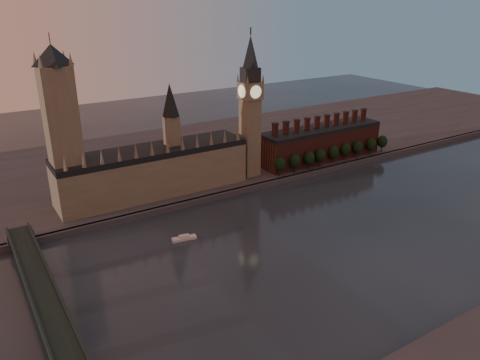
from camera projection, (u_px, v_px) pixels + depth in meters
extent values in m
plane|color=black|center=(340.00, 242.00, 266.75)|extent=(900.00, 900.00, 0.00)
cube|color=#45454A|center=(253.00, 188.00, 336.98)|extent=(900.00, 4.00, 4.00)
cube|color=#45454A|center=(196.00, 154.00, 407.95)|extent=(900.00, 180.00, 4.00)
cube|color=#81755B|center=(154.00, 173.00, 318.71)|extent=(130.00, 30.00, 28.00)
cube|color=black|center=(152.00, 151.00, 312.85)|extent=(130.00, 30.00, 4.00)
cube|color=#81755B|center=(172.00, 133.00, 316.61)|extent=(9.00, 9.00, 24.00)
cone|color=black|center=(170.00, 100.00, 308.20)|extent=(12.00, 12.00, 22.00)
cone|color=#81755B|center=(65.00, 163.00, 270.08)|extent=(2.60, 2.60, 10.00)
cone|color=#81755B|center=(83.00, 159.00, 275.39)|extent=(2.60, 2.60, 10.00)
cone|color=#81755B|center=(102.00, 156.00, 280.69)|extent=(2.60, 2.60, 10.00)
cone|color=#81755B|center=(119.00, 153.00, 285.99)|extent=(2.60, 2.60, 10.00)
cone|color=#81755B|center=(136.00, 150.00, 291.30)|extent=(2.60, 2.60, 10.00)
cone|color=#81755B|center=(152.00, 148.00, 296.60)|extent=(2.60, 2.60, 10.00)
cone|color=#81755B|center=(167.00, 145.00, 301.91)|extent=(2.60, 2.60, 10.00)
cone|color=#81755B|center=(183.00, 142.00, 307.21)|extent=(2.60, 2.60, 10.00)
cone|color=#81755B|center=(197.00, 140.00, 312.51)|extent=(2.60, 2.60, 10.00)
cone|color=#81755B|center=(211.00, 138.00, 317.82)|extent=(2.60, 2.60, 10.00)
cone|color=#81755B|center=(225.00, 135.00, 323.12)|extent=(2.60, 2.60, 10.00)
cone|color=#81755B|center=(238.00, 133.00, 328.43)|extent=(2.60, 2.60, 10.00)
cube|color=#81755B|center=(64.00, 142.00, 280.17)|extent=(18.00, 18.00, 90.00)
cone|color=black|center=(52.00, 55.00, 261.52)|extent=(24.00, 24.00, 12.00)
cylinder|color=#232326|center=(50.00, 44.00, 259.33)|extent=(0.50, 0.50, 12.00)
cone|color=#81755B|center=(40.00, 61.00, 251.99)|extent=(3.00, 3.00, 8.00)
cone|color=#81755B|center=(70.00, 59.00, 259.90)|extent=(3.00, 3.00, 8.00)
cone|color=#81755B|center=(34.00, 58.00, 264.61)|extent=(3.00, 3.00, 8.00)
cone|color=#81755B|center=(64.00, 56.00, 272.52)|extent=(3.00, 3.00, 8.00)
cube|color=#81755B|center=(250.00, 138.00, 346.36)|extent=(12.00, 12.00, 58.00)
cube|color=#81755B|center=(250.00, 90.00, 333.56)|extent=(14.00, 14.00, 12.00)
cube|color=#232326|center=(250.00, 75.00, 329.54)|extent=(11.00, 11.00, 10.00)
cone|color=black|center=(251.00, 51.00, 323.68)|extent=(13.00, 13.00, 22.00)
cylinder|color=#232326|center=(251.00, 31.00, 318.75)|extent=(1.00, 1.00, 5.00)
cylinder|color=beige|center=(256.00, 92.00, 327.88)|extent=(9.00, 0.50, 9.00)
cylinder|color=beige|center=(245.00, 89.00, 339.24)|extent=(9.00, 0.50, 9.00)
cylinder|color=beige|center=(242.00, 91.00, 330.00)|extent=(0.50, 9.00, 9.00)
cylinder|color=beige|center=(259.00, 89.00, 337.12)|extent=(0.50, 9.00, 9.00)
cone|color=#81755B|center=(248.00, 80.00, 321.93)|extent=(2.00, 2.00, 6.00)
cone|color=#81755B|center=(263.00, 78.00, 328.35)|extent=(2.00, 2.00, 6.00)
cone|color=#81755B|center=(238.00, 77.00, 332.18)|extent=(2.00, 2.00, 6.00)
cone|color=#81755B|center=(253.00, 76.00, 338.61)|extent=(2.00, 2.00, 6.00)
cube|color=#562521|center=(320.00, 145.00, 387.19)|extent=(110.00, 25.00, 24.00)
cube|color=black|center=(321.00, 129.00, 382.25)|extent=(110.00, 25.00, 3.00)
cube|color=#562521|center=(275.00, 130.00, 356.82)|extent=(3.50, 3.50, 9.00)
cube|color=#232326|center=(275.00, 124.00, 354.99)|extent=(4.20, 4.20, 1.00)
cube|color=#562521|center=(286.00, 128.00, 361.98)|extent=(3.50, 3.50, 9.00)
cube|color=#232326|center=(286.00, 122.00, 360.15)|extent=(4.20, 4.20, 1.00)
cube|color=#562521|center=(297.00, 126.00, 367.14)|extent=(3.50, 3.50, 9.00)
cube|color=#232326|center=(297.00, 120.00, 365.32)|extent=(4.20, 4.20, 1.00)
cube|color=#562521|center=(307.00, 124.00, 372.31)|extent=(3.50, 3.50, 9.00)
cube|color=#232326|center=(307.00, 118.00, 370.48)|extent=(4.20, 4.20, 1.00)
cube|color=#562521|center=(317.00, 123.00, 377.47)|extent=(3.50, 3.50, 9.00)
cube|color=#232326|center=(317.00, 117.00, 375.64)|extent=(4.20, 4.20, 1.00)
cube|color=#562521|center=(327.00, 121.00, 382.64)|extent=(3.50, 3.50, 9.00)
cube|color=#232326|center=(327.00, 115.00, 380.81)|extent=(4.20, 4.20, 1.00)
cube|color=#562521|center=(336.00, 119.00, 387.80)|extent=(3.50, 3.50, 9.00)
cube|color=#232326|center=(337.00, 113.00, 385.97)|extent=(4.20, 4.20, 1.00)
cube|color=#562521|center=(345.00, 118.00, 392.97)|extent=(3.50, 3.50, 9.00)
cube|color=#232326|center=(346.00, 112.00, 391.14)|extent=(4.20, 4.20, 1.00)
cube|color=#562521|center=(354.00, 116.00, 398.13)|extent=(3.50, 3.50, 9.00)
cube|color=#232326|center=(355.00, 110.00, 396.30)|extent=(4.20, 4.20, 1.00)
cube|color=#562521|center=(363.00, 115.00, 403.29)|extent=(3.50, 3.50, 9.00)
cube|color=#232326|center=(364.00, 109.00, 401.46)|extent=(4.20, 4.20, 1.00)
cylinder|color=black|center=(280.00, 172.00, 352.73)|extent=(0.80, 0.80, 6.00)
ellipsoid|color=black|center=(280.00, 164.00, 350.35)|extent=(8.60, 8.60, 10.75)
cylinder|color=black|center=(294.00, 169.00, 359.08)|extent=(0.80, 0.80, 6.00)
ellipsoid|color=black|center=(295.00, 161.00, 356.70)|extent=(8.60, 8.60, 10.75)
cylinder|color=black|center=(309.00, 166.00, 365.33)|extent=(0.80, 0.80, 6.00)
ellipsoid|color=black|center=(309.00, 158.00, 362.95)|extent=(8.60, 8.60, 10.75)
cylinder|color=black|center=(320.00, 163.00, 371.26)|extent=(0.80, 0.80, 6.00)
ellipsoid|color=black|center=(320.00, 155.00, 368.88)|extent=(8.60, 8.60, 10.75)
cylinder|color=black|center=(333.00, 160.00, 379.17)|extent=(0.80, 0.80, 6.00)
ellipsoid|color=black|center=(333.00, 152.00, 376.80)|extent=(8.60, 8.60, 10.75)
cylinder|color=black|center=(344.00, 157.00, 386.03)|extent=(0.80, 0.80, 6.00)
ellipsoid|color=black|center=(345.00, 149.00, 383.65)|extent=(8.60, 8.60, 10.75)
cylinder|color=black|center=(357.00, 155.00, 391.73)|extent=(0.80, 0.80, 6.00)
ellipsoid|color=black|center=(357.00, 147.00, 389.35)|extent=(8.60, 8.60, 10.75)
cylinder|color=black|center=(370.00, 151.00, 399.59)|extent=(0.80, 0.80, 6.00)
ellipsoid|color=black|center=(371.00, 144.00, 397.21)|extent=(8.60, 8.60, 10.75)
cylinder|color=black|center=(381.00, 149.00, 406.78)|extent=(0.80, 0.80, 6.00)
ellipsoid|color=black|center=(382.00, 142.00, 404.41)|extent=(8.60, 8.60, 10.75)
cube|color=black|center=(58.00, 329.00, 182.88)|extent=(12.00, 200.00, 2.50)
cube|color=black|center=(42.00, 330.00, 179.46)|extent=(1.00, 200.00, 1.30)
cube|color=black|center=(72.00, 321.00, 184.90)|extent=(1.00, 200.00, 1.30)
cube|color=#45454A|center=(20.00, 236.00, 258.52)|extent=(14.00, 8.00, 6.00)
cylinder|color=#232326|center=(67.00, 358.00, 175.29)|extent=(8.00, 8.00, 7.75)
cylinder|color=#232326|center=(48.00, 310.00, 202.10)|extent=(8.00, 8.00, 7.75)
cylinder|color=#232326|center=(34.00, 274.00, 228.91)|extent=(8.00, 8.00, 7.75)
cylinder|color=#232326|center=(22.00, 245.00, 255.72)|extent=(8.00, 8.00, 7.75)
cube|color=silver|center=(184.00, 238.00, 268.80)|extent=(14.46, 6.38, 1.60)
cube|color=silver|center=(184.00, 236.00, 268.29)|extent=(6.42, 4.00, 1.20)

